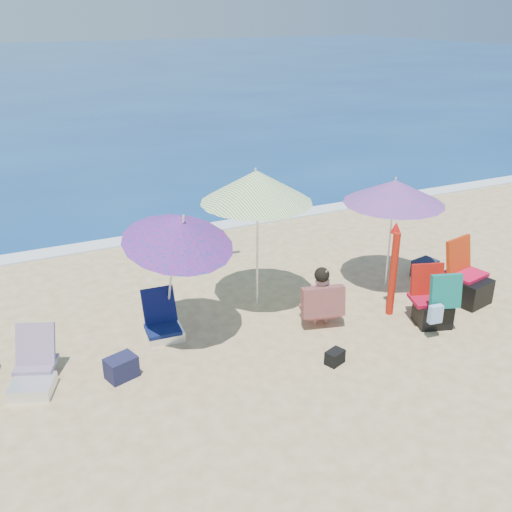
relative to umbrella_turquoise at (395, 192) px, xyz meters
name	(u,v)px	position (x,y,z in m)	size (l,w,h in m)	color
ground	(306,351)	(-2.28, -1.25, -1.65)	(120.00, 120.00, 0.00)	#D8BC84
sea	(21,69)	(-2.28, 43.75, -1.70)	(120.00, 80.00, 0.12)	navy
foam	(186,231)	(-2.28, 3.85, -1.63)	(120.00, 0.50, 0.04)	white
umbrella_turquoise	(395,192)	(0.00, 0.00, 0.00)	(1.84, 1.84, 1.88)	white
umbrella_striped	(256,187)	(-2.32, 0.29, 0.30)	(1.90, 1.90, 2.23)	white
umbrella_blue	(179,230)	(-3.70, -0.25, 0.03)	(1.84, 1.89, 2.06)	white
furled_umbrella	(394,265)	(-0.57, -0.85, -0.84)	(0.21, 0.25, 1.48)	#B31C0C
chair_navy	(163,326)	(-3.95, -0.03, -1.47)	(0.55, 0.64, 0.67)	#0C1643
chair_rainbow	(34,372)	(-5.74, -0.45, -1.47)	(0.72, 0.92, 0.69)	#C44645
camp_chair_left	(468,284)	(0.80, -1.05, -1.35)	(0.69, 0.78, 1.00)	red
camp_chair_right	(434,305)	(-0.23, -1.42, -1.32)	(0.67, 0.78, 0.92)	#A50B28
person_center	(322,298)	(-1.72, -0.69, -1.20)	(0.68, 0.63, 0.92)	tan
bag_navy_a	(121,368)	(-4.72, -0.77, -1.51)	(0.44, 0.37, 0.29)	#191B39
bag_navy_b	(425,268)	(0.81, -0.02, -1.50)	(0.45, 0.37, 0.30)	#192138
bag_black_b	(335,357)	(-2.09, -1.67, -1.56)	(0.29, 0.25, 0.19)	black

